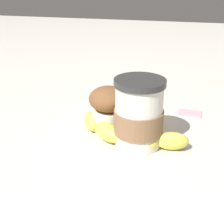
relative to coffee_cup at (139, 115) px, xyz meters
The scene contains 6 objects.
ground_plane 0.09m from the coffee_cup, 27.82° to the right, with size 3.00×3.00×0.00m, color beige.
paper_napkin 0.08m from the coffee_cup, 27.82° to the right, with size 0.25×0.25×0.00m, color beige.
coffee_cup is the anchor object (origin of this frame).
muffin 0.08m from the coffee_cup, 32.88° to the right, with size 0.07×0.07×0.09m.
banana 0.05m from the coffee_cup, ahead, with size 0.21×0.11×0.03m.
sugar_packet 0.19m from the coffee_cup, 119.36° to the right, with size 0.05×0.03×0.01m, color pink.
Camera 1 is at (-0.13, 0.51, 0.29)m, focal length 50.00 mm.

